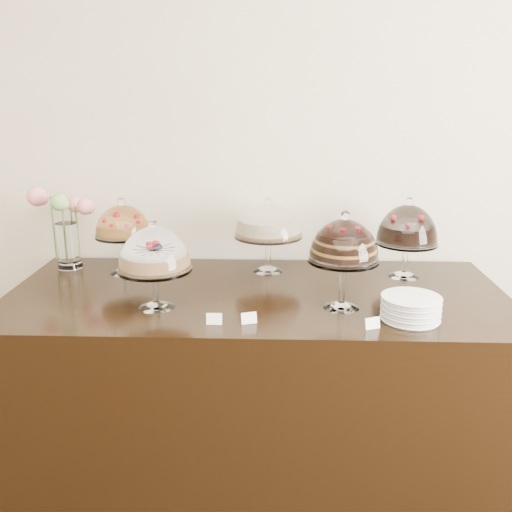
{
  "coord_description": "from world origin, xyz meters",
  "views": [
    {
      "loc": [
        -0.04,
        0.07,
        1.76
      ],
      "look_at": [
        -0.13,
        2.4,
        1.08
      ],
      "focal_mm": 40.0,
      "sensor_mm": 36.0,
      "label": 1
    }
  ],
  "objects_px": {
    "cake_stand_sugar_sponge": "(154,253)",
    "flower_vase": "(65,224)",
    "cake_stand_cheesecake": "(268,224)",
    "cake_stand_dark_choco": "(407,228)",
    "cake_stand_fruit_tart": "(123,225)",
    "display_counter": "(256,383)",
    "cake_stand_choco_layer": "(344,244)",
    "plate_stack": "(411,308)"
  },
  "relations": [
    {
      "from": "cake_stand_fruit_tart",
      "to": "cake_stand_dark_choco",
      "type": "bearing_deg",
      "value": -0.3
    },
    {
      "from": "cake_stand_sugar_sponge",
      "to": "display_counter",
      "type": "bearing_deg",
      "value": 26.65
    },
    {
      "from": "cake_stand_choco_layer",
      "to": "cake_stand_dark_choco",
      "type": "xyz_separation_m",
      "value": [
        0.34,
        0.42,
        -0.03
      ]
    },
    {
      "from": "cake_stand_choco_layer",
      "to": "cake_stand_fruit_tart",
      "type": "height_order",
      "value": "cake_stand_choco_layer"
    },
    {
      "from": "flower_vase",
      "to": "cake_stand_choco_layer",
      "type": "bearing_deg",
      "value": -21.39
    },
    {
      "from": "cake_stand_choco_layer",
      "to": "flower_vase",
      "type": "distance_m",
      "value": 1.42
    },
    {
      "from": "display_counter",
      "to": "cake_stand_choco_layer",
      "type": "height_order",
      "value": "cake_stand_choco_layer"
    },
    {
      "from": "cake_stand_sugar_sponge",
      "to": "plate_stack",
      "type": "relative_size",
      "value": 1.67
    },
    {
      "from": "cake_stand_sugar_sponge",
      "to": "cake_stand_choco_layer",
      "type": "height_order",
      "value": "cake_stand_choco_layer"
    },
    {
      "from": "flower_vase",
      "to": "display_counter",
      "type": "bearing_deg",
      "value": -19.45
    },
    {
      "from": "cake_stand_sugar_sponge",
      "to": "flower_vase",
      "type": "height_order",
      "value": "flower_vase"
    },
    {
      "from": "cake_stand_choco_layer",
      "to": "plate_stack",
      "type": "bearing_deg",
      "value": -25.52
    },
    {
      "from": "cake_stand_sugar_sponge",
      "to": "cake_stand_fruit_tart",
      "type": "bearing_deg",
      "value": 118.49
    },
    {
      "from": "cake_stand_choco_layer",
      "to": "cake_stand_cheesecake",
      "type": "bearing_deg",
      "value": 122.69
    },
    {
      "from": "cake_stand_sugar_sponge",
      "to": "cake_stand_dark_choco",
      "type": "distance_m",
      "value": 1.19
    },
    {
      "from": "flower_vase",
      "to": "plate_stack",
      "type": "distance_m",
      "value": 1.71
    },
    {
      "from": "cake_stand_cheesecake",
      "to": "display_counter",
      "type": "bearing_deg",
      "value": -98.63
    },
    {
      "from": "cake_stand_fruit_tart",
      "to": "plate_stack",
      "type": "height_order",
      "value": "cake_stand_fruit_tart"
    },
    {
      "from": "display_counter",
      "to": "cake_stand_fruit_tart",
      "type": "distance_m",
      "value": 0.98
    },
    {
      "from": "cake_stand_dark_choco",
      "to": "plate_stack",
      "type": "distance_m",
      "value": 0.58
    },
    {
      "from": "cake_stand_cheesecake",
      "to": "cake_stand_fruit_tart",
      "type": "xyz_separation_m",
      "value": [
        -0.7,
        -0.05,
        0.0
      ]
    },
    {
      "from": "cake_stand_cheesecake",
      "to": "cake_stand_dark_choco",
      "type": "height_order",
      "value": "cake_stand_dark_choco"
    },
    {
      "from": "cake_stand_sugar_sponge",
      "to": "cake_stand_fruit_tart",
      "type": "distance_m",
      "value": 0.52
    },
    {
      "from": "cake_stand_sugar_sponge",
      "to": "cake_stand_fruit_tart",
      "type": "xyz_separation_m",
      "value": [
        -0.25,
        0.46,
        0.01
      ]
    },
    {
      "from": "display_counter",
      "to": "plate_stack",
      "type": "height_order",
      "value": "plate_stack"
    },
    {
      "from": "cake_stand_choco_layer",
      "to": "flower_vase",
      "type": "xyz_separation_m",
      "value": [
        -1.32,
        0.52,
        -0.05
      ]
    },
    {
      "from": "cake_stand_cheesecake",
      "to": "plate_stack",
      "type": "distance_m",
      "value": 0.85
    },
    {
      "from": "plate_stack",
      "to": "flower_vase",
      "type": "bearing_deg",
      "value": 157.92
    },
    {
      "from": "display_counter",
      "to": "cake_stand_cheesecake",
      "type": "height_order",
      "value": "cake_stand_cheesecake"
    },
    {
      "from": "cake_stand_sugar_sponge",
      "to": "cake_stand_cheesecake",
      "type": "height_order",
      "value": "cake_stand_sugar_sponge"
    },
    {
      "from": "cake_stand_choco_layer",
      "to": "plate_stack",
      "type": "distance_m",
      "value": 0.36
    },
    {
      "from": "cake_stand_cheesecake",
      "to": "cake_stand_dark_choco",
      "type": "bearing_deg",
      "value": -5.17
    },
    {
      "from": "cake_stand_dark_choco",
      "to": "cake_stand_choco_layer",
      "type": "bearing_deg",
      "value": -129.16
    },
    {
      "from": "cake_stand_sugar_sponge",
      "to": "plate_stack",
      "type": "height_order",
      "value": "cake_stand_sugar_sponge"
    },
    {
      "from": "cake_stand_cheesecake",
      "to": "cake_stand_fruit_tart",
      "type": "bearing_deg",
      "value": -175.73
    },
    {
      "from": "display_counter",
      "to": "cake_stand_fruit_tart",
      "type": "height_order",
      "value": "cake_stand_fruit_tart"
    },
    {
      "from": "cake_stand_cheesecake",
      "to": "plate_stack",
      "type": "height_order",
      "value": "cake_stand_cheesecake"
    },
    {
      "from": "cake_stand_choco_layer",
      "to": "plate_stack",
      "type": "xyz_separation_m",
      "value": [
        0.25,
        -0.12,
        -0.22
      ]
    },
    {
      "from": "cake_stand_cheesecake",
      "to": "cake_stand_sugar_sponge",
      "type": "bearing_deg",
      "value": -131.51
    },
    {
      "from": "display_counter",
      "to": "cake_stand_dark_choco",
      "type": "relative_size",
      "value": 5.73
    },
    {
      "from": "cake_stand_fruit_tart",
      "to": "flower_vase",
      "type": "relative_size",
      "value": 0.91
    },
    {
      "from": "flower_vase",
      "to": "cake_stand_sugar_sponge",
      "type": "bearing_deg",
      "value": -44.0
    }
  ]
}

